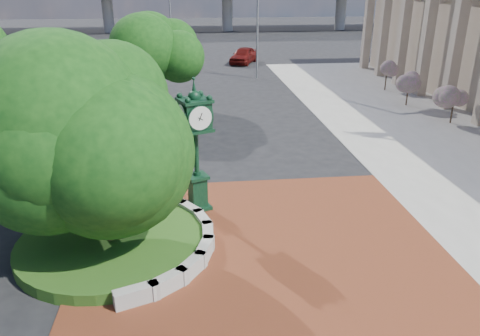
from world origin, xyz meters
The scene contains 13 objects.
ground centered at (0.00, 0.00, 0.00)m, with size 200.00×200.00×0.00m, color black.
plaza centered at (0.00, -1.00, 0.02)m, with size 12.00×12.00×0.04m, color brown.
planter_wall centered at (-2.71, 0.00, 0.27)m, with size 2.96×6.77×0.54m.
grass_bed centered at (-5.00, 0.00, 0.20)m, with size 6.10×6.10×0.40m, color #214914.
tree_planter centered at (-5.00, 0.00, 3.72)m, with size 5.20×5.20×6.33m.
tree_street centered at (-4.00, 18.00, 3.24)m, with size 4.40×4.40×5.45m.
post_clock centered at (-2.05, 2.62, 2.80)m, with size 1.30×1.30×5.09m.
parked_car centered at (3.77, 36.20, 0.84)m, with size 1.99×4.95×1.69m, color #560F0C.
street_lamp_near centered at (4.25, 28.19, 6.03)m, with size 2.30×0.53×10.28m.
street_lamp_far centered at (-3.59, 38.63, 5.34)m, with size 1.95×0.92×9.12m.
shrub_near centered at (13.90, 12.55, 1.59)m, with size 1.20×1.20×2.20m.
shrub_mid centered at (13.11, 17.10, 1.59)m, with size 1.20×1.20×2.20m.
shrub_far centered at (13.53, 21.91, 1.59)m, with size 1.20×1.20×2.20m.
Camera 1 is at (-2.26, -13.86, 8.36)m, focal length 35.00 mm.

